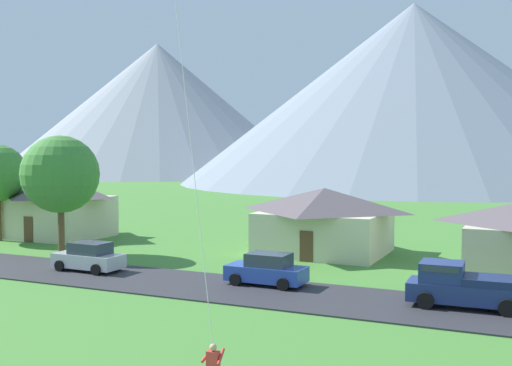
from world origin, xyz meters
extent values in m
cube|color=#2D2D33|center=(0.00, 26.36, 0.04)|extent=(160.00, 6.01, 0.08)
cone|color=gray|center=(-13.42, 132.80, 18.98)|extent=(98.60, 98.60, 37.96)
cone|color=#8E939E|center=(-89.51, 151.05, 18.78)|extent=(89.24, 89.24, 37.57)
cube|color=beige|center=(-2.31, 38.97, 1.47)|extent=(8.19, 7.25, 2.93)
pyramid|color=#564C51|center=(-2.31, 38.97, 3.74)|extent=(8.84, 7.83, 1.61)
cube|color=brown|center=(-2.31, 35.32, 1.00)|extent=(0.90, 0.06, 2.00)
cube|color=beige|center=(-24.83, 37.56, 1.66)|extent=(7.75, 6.22, 3.31)
pyramid|color=#564C51|center=(-24.83, 37.56, 4.23)|extent=(8.37, 6.72, 1.82)
cube|color=brown|center=(-24.83, 34.43, 1.00)|extent=(0.90, 0.06, 2.00)
cylinder|color=brown|center=(-18.40, 30.89, 1.78)|extent=(0.44, 0.44, 3.55)
sphere|color=#3D7F33|center=(-18.40, 30.89, 5.53)|extent=(5.26, 5.26, 5.26)
cube|color=#2847A8|center=(-1.86, 27.83, 0.68)|extent=(4.22, 1.85, 0.80)
cube|color=#2D3847|center=(-1.71, 27.83, 1.42)|extent=(2.22, 1.61, 0.68)
cylinder|color=black|center=(-3.22, 26.93, 0.40)|extent=(0.64, 0.25, 0.64)
cylinder|color=black|center=(-3.19, 28.77, 0.40)|extent=(0.64, 0.25, 0.64)
cylinder|color=black|center=(-0.52, 26.90, 0.40)|extent=(0.64, 0.25, 0.64)
cylinder|color=black|center=(-0.49, 28.74, 0.40)|extent=(0.64, 0.25, 0.64)
cube|color=#B7BCC1|center=(-12.92, 27.02, 0.68)|extent=(4.24, 1.90, 0.80)
cube|color=#2D3847|center=(-12.77, 27.02, 1.42)|extent=(2.24, 1.64, 0.68)
cylinder|color=black|center=(-14.30, 26.14, 0.40)|extent=(0.65, 0.26, 0.64)
cylinder|color=black|center=(-14.25, 27.98, 0.40)|extent=(0.65, 0.26, 0.64)
cylinder|color=black|center=(-11.60, 26.07, 0.40)|extent=(0.65, 0.26, 0.64)
cylinder|color=black|center=(-11.55, 27.91, 0.40)|extent=(0.65, 0.26, 0.64)
cube|color=navy|center=(8.29, 27.23, 0.75)|extent=(5.27, 2.19, 0.84)
cube|color=navy|center=(7.19, 27.19, 1.62)|extent=(1.97, 1.91, 0.90)
cube|color=#2D3847|center=(7.19, 27.19, 1.89)|extent=(1.68, 1.94, 0.28)
cube|color=navy|center=(9.44, 27.27, 1.35)|extent=(2.77, 2.06, 0.36)
cylinder|color=black|center=(6.63, 26.15, 0.46)|extent=(0.77, 0.31, 0.76)
cylinder|color=black|center=(6.55, 28.19, 0.46)|extent=(0.77, 0.31, 0.76)
cylinder|color=black|center=(10.03, 26.27, 0.46)|extent=(0.77, 0.31, 0.76)
cylinder|color=black|center=(9.95, 28.31, 0.46)|extent=(0.77, 0.31, 0.76)
cube|color=red|center=(2.74, 13.42, 1.17)|extent=(0.36, 0.22, 0.58)
sphere|color=tan|center=(2.74, 13.42, 1.57)|extent=(0.21, 0.21, 0.21)
cylinder|color=red|center=(2.52, 13.48, 1.31)|extent=(0.18, 0.55, 0.37)
cylinder|color=red|center=(2.96, 13.48, 1.31)|extent=(0.18, 0.55, 0.37)
cylinder|color=silver|center=(0.76, 14.96, 10.60)|extent=(3.99, 3.11, 18.11)
camera|label=1|loc=(11.07, -1.99, 7.23)|focal=43.71mm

